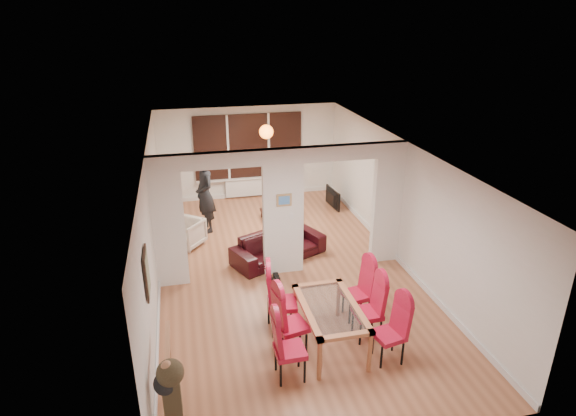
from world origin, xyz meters
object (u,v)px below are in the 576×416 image
object	(u,v)px
dining_chair_rc	(357,291)
coffee_table	(281,214)
sofa	(279,246)
bowl	(274,210)
dining_chair_ra	(389,331)
bottle	(277,206)
dining_chair_rb	(368,309)
television	(330,198)
person	(205,194)
dining_chair_lb	(292,321)
armchair	(186,233)
dining_chair_lc	(282,299)
dining_table	(330,326)
dining_chair_la	(290,346)

from	to	relation	value
dining_chair_rc	coffee_table	bearing A→B (deg)	83.34
sofa	bowl	distance (m)	2.12
dining_chair_ra	bottle	size ratio (longest dim) A/B	3.82
dining_chair_rb	bowl	bearing A→B (deg)	93.52
dining_chair_rb	television	xyz separation A→B (m)	(1.15, 5.59, -0.28)
dining_chair_ra	person	distance (m)	5.90
dining_chair_lb	armchair	bearing A→B (deg)	98.09
bottle	bowl	bearing A→B (deg)	168.01
dining_chair_lc	dining_chair_rb	distance (m)	1.39
dining_table	dining_chair_rb	size ratio (longest dim) A/B	1.45
dining_chair_lb	dining_chair_ra	world-z (taller)	dining_chair_lb
dining_chair_ra	dining_chair_rb	xyz separation A→B (m)	(-0.10, 0.59, 0.01)
dining_table	coffee_table	bearing A→B (deg)	86.33
armchair	bowl	size ratio (longest dim) A/B	3.36
dining_chair_lc	television	bearing A→B (deg)	71.93
dining_chair_lb	person	world-z (taller)	person
dining_chair_ra	dining_chair_la	bearing A→B (deg)	169.19
dining_chair_lb	dining_chair_lc	world-z (taller)	dining_chair_lc
dining_chair_ra	dining_chair_rc	bearing A→B (deg)	81.94
dining_chair_rb	television	bearing A→B (deg)	76.17
dining_chair_la	bottle	size ratio (longest dim) A/B	3.92
dining_chair_la	armchair	size ratio (longest dim) A/B	1.53
coffee_table	bowl	size ratio (longest dim) A/B	4.82
dining_chair_rc	armchair	world-z (taller)	dining_chair_rc
television	person	bearing A→B (deg)	97.75
dining_chair_lc	television	distance (m)	5.64
coffee_table	bottle	size ratio (longest dim) A/B	3.70
person	dining_chair_lc	bearing A→B (deg)	-3.62
dining_chair_rb	dining_chair_rc	bearing A→B (deg)	85.16
television	dining_table	bearing A→B (deg)	157.14
dining_chair_rb	dining_chair_rc	world-z (taller)	dining_chair_rb
sofa	person	xyz separation A→B (m)	(-1.40, 1.84, 0.64)
dining_chair_lb	dining_table	bearing A→B (deg)	-10.05
dining_table	dining_chair_rc	bearing A→B (deg)	42.86
dining_chair_rc	dining_chair_lc	bearing A→B (deg)	171.00
dining_table	television	distance (m)	5.94
dining_table	dining_chair_rc	xyz separation A→B (m)	(0.68, 0.63, 0.17)
sofa	dining_chair_lc	bearing A→B (deg)	-124.67
dining_chair_rc	armchair	size ratio (longest dim) A/B	1.51
dining_chair_ra	person	size ratio (longest dim) A/B	0.56
armchair	bowl	xyz separation A→B (m)	(2.25, 1.02, -0.06)
dining_table	person	world-z (taller)	person
dining_chair_rc	person	bearing A→B (deg)	106.97
television	bottle	size ratio (longest dim) A/B	3.24
dining_chair_la	dining_chair_rb	xyz separation A→B (m)	(1.43, 0.63, -0.00)
dining_chair_rc	dining_chair_rb	bearing A→B (deg)	-103.62
dining_chair_la	dining_chair_lb	size ratio (longest dim) A/B	0.96
dining_chair_ra	television	size ratio (longest dim) A/B	1.18
bowl	sofa	bearing A→B (deg)	-98.78
armchair	television	distance (m)	4.20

